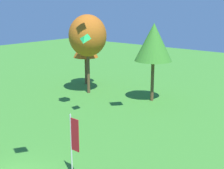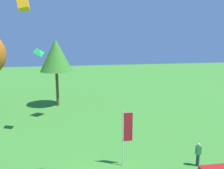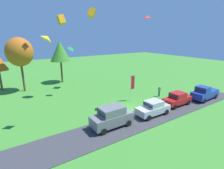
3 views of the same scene
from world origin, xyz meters
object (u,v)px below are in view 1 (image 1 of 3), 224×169
(tree_left_of_center, at_px, (88,36))
(flag_banner, at_px, (74,139))
(tree_center_back, at_px, (154,42))
(kite_diamond_over_trees, at_px, (85,37))
(tree_far_left, at_px, (86,45))

(tree_left_of_center, xyz_separation_m, flag_banner, (12.81, -14.32, -4.26))
(tree_center_back, distance_m, kite_diamond_over_trees, 9.37)
(tree_center_back, bearing_deg, kite_diamond_over_trees, -96.60)
(tree_left_of_center, bearing_deg, tree_far_left, 138.25)
(tree_far_left, xyz_separation_m, tree_left_of_center, (3.36, -3.00, 1.65))
(tree_center_back, height_order, kite_diamond_over_trees, tree_center_back)
(tree_far_left, bearing_deg, flag_banner, -46.97)
(tree_far_left, relative_size, kite_diamond_over_trees, 6.95)
(tree_left_of_center, distance_m, tree_center_back, 7.94)
(tree_far_left, relative_size, flag_banner, 1.68)
(kite_diamond_over_trees, bearing_deg, flag_banner, -49.51)
(tree_center_back, xyz_separation_m, flag_banner, (5.22, -16.60, -3.87))
(tree_far_left, height_order, tree_left_of_center, tree_left_of_center)
(tree_center_back, distance_m, flag_banner, 17.83)
(tree_left_of_center, relative_size, tree_center_back, 1.09)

